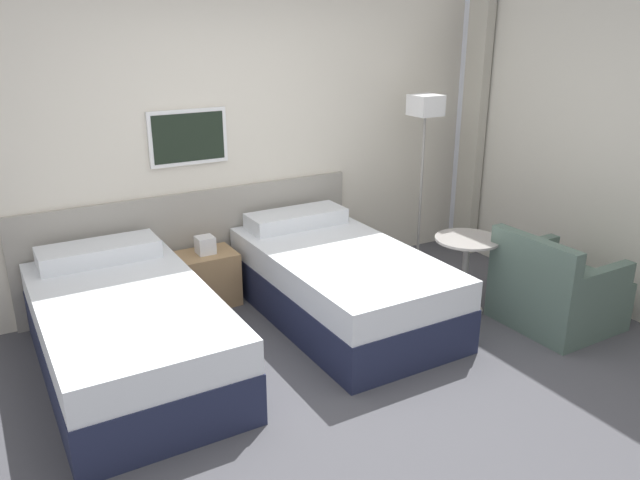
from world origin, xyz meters
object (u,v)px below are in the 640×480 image
object	(u,v)px
floor_lamp	(425,125)
side_table	(466,260)
bed_near_door	(128,332)
nightstand	(207,277)
armchair	(556,293)
bed_near_window	(340,283)

from	to	relation	value
floor_lamp	side_table	world-z (taller)	floor_lamp
bed_near_door	floor_lamp	size ratio (longest dim) A/B	1.21
bed_near_door	floor_lamp	world-z (taller)	floor_lamp
bed_near_door	nightstand	bearing A→B (deg)	42.05
armchair	bed_near_door	bearing A→B (deg)	72.06
bed_near_window	floor_lamp	xyz separation A→B (m)	(1.21, 0.55, 1.06)
floor_lamp	armchair	xyz separation A→B (m)	(0.15, -1.49, -1.10)
bed_near_window	side_table	xyz separation A→B (m)	(0.92, -0.41, 0.15)
bed_near_door	nightstand	xyz separation A→B (m)	(0.82, 0.74, -0.05)
floor_lamp	bed_near_door	bearing A→B (deg)	-169.15
floor_lamp	side_table	distance (m)	1.35
bed_near_window	nightstand	size ratio (longest dim) A/B	3.32
side_table	armchair	size ratio (longest dim) A/B	0.80
bed_near_window	bed_near_door	bearing A→B (deg)	180.00
bed_near_window	armchair	bearing A→B (deg)	-34.69
nightstand	bed_near_window	bearing A→B (deg)	-42.05
side_table	armchair	xyz separation A→B (m)	(0.44, -0.53, -0.18)
nightstand	bed_near_door	bearing A→B (deg)	-137.95
floor_lamp	armchair	distance (m)	1.86
side_table	armchair	world-z (taller)	armchair
side_table	armchair	bearing A→B (deg)	-50.40
bed_near_window	armchair	size ratio (longest dim) A/B	2.51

